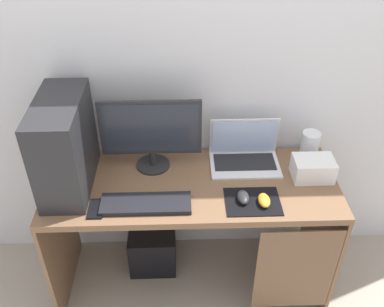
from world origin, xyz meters
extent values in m
plane|color=#9E9384|center=(0.00, 0.00, 0.00)|extent=(8.00, 8.00, 0.00)
cube|color=silver|center=(0.00, 0.32, 1.30)|extent=(4.00, 0.04, 2.60)
cube|color=brown|center=(0.00, 0.00, 0.73)|extent=(1.45, 0.57, 0.03)
cube|color=brown|center=(-0.72, 0.00, 0.35)|extent=(0.02, 0.57, 0.71)
cube|color=brown|center=(0.72, 0.00, 0.35)|extent=(0.02, 0.57, 0.71)
cube|color=brown|center=(0.51, -0.28, 0.39)|extent=(0.40, 0.01, 0.57)
cube|color=#232326|center=(-0.60, 0.02, 0.97)|extent=(0.21, 0.47, 0.46)
cylinder|color=#232326|center=(-0.20, 0.15, 0.75)|extent=(0.17, 0.17, 0.01)
cylinder|color=#232326|center=(-0.20, 0.15, 0.79)|extent=(0.04, 0.04, 0.08)
cube|color=#232326|center=(-0.20, 0.14, 0.98)|extent=(0.50, 0.02, 0.30)
cube|color=#232833|center=(-0.20, 0.13, 0.98)|extent=(0.47, 0.00, 0.27)
cube|color=silver|center=(0.28, 0.13, 0.75)|extent=(0.36, 0.23, 0.01)
cube|color=black|center=(0.28, 0.14, 0.76)|extent=(0.32, 0.15, 0.00)
cube|color=silver|center=(0.28, 0.23, 0.87)|extent=(0.36, 0.03, 0.22)
cube|color=#ADC1E5|center=(0.28, 0.22, 0.86)|extent=(0.33, 0.02, 0.20)
cylinder|color=silver|center=(0.63, 0.19, 0.82)|extent=(0.09, 0.09, 0.16)
cube|color=white|center=(0.61, 0.03, 0.80)|extent=(0.20, 0.14, 0.11)
cube|color=black|center=(-0.22, -0.16, 0.75)|extent=(0.42, 0.14, 0.02)
cube|color=black|center=(0.28, -0.15, 0.75)|extent=(0.26, 0.20, 0.00)
ellipsoid|color=#232326|center=(0.24, -0.14, 0.76)|extent=(0.06, 0.10, 0.03)
ellipsoid|color=orange|center=(0.33, -0.16, 0.76)|extent=(0.06, 0.10, 0.03)
cube|color=black|center=(-0.45, -0.18, 0.75)|extent=(0.07, 0.13, 0.01)
cube|color=black|center=(-0.23, 0.14, 0.14)|extent=(0.27, 0.27, 0.27)
camera|label=1|loc=(-0.05, -1.63, 2.11)|focal=40.03mm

